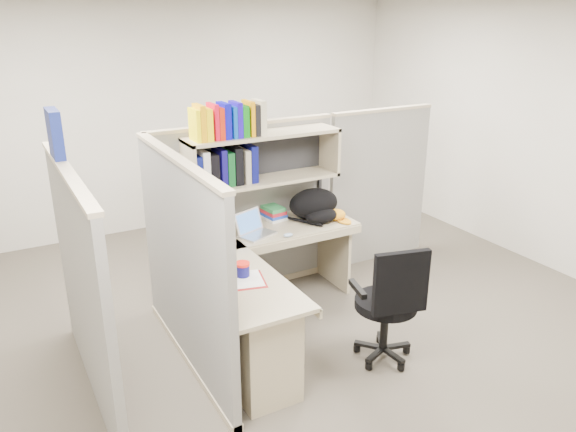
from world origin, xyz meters
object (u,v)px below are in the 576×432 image
desk (263,313)px  backpack (317,205)px  laptop (257,224)px  snack_canister (243,269)px  task_chair (387,321)px

desk → backpack: 1.34m
laptop → backpack: size_ratio=0.62×
backpack → snack_canister: 1.31m
laptop → backpack: backpack is taller
laptop → backpack: bearing=-14.2°
desk → backpack: bearing=40.3°
laptop → task_chair: size_ratio=0.30×
laptop → backpack: 0.66m
snack_canister → desk: bearing=-38.0°
desk → laptop: (0.32, 0.75, 0.40)m
backpack → desk: bearing=-150.8°
desk → task_chair: 0.94m
backpack → snack_canister: backpack is taller
laptop → snack_canister: size_ratio=2.75×
desk → task_chair: bearing=-27.3°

